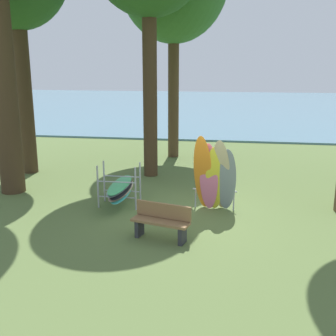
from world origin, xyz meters
TOP-DOWN VIEW (x-y plane):
  - ground_plane at (0.00, 0.00)m, footprint 80.00×80.00m
  - lake_water at (0.00, 28.83)m, footprint 80.00×36.00m
  - leaning_board_pile at (0.76, 0.29)m, footprint 1.27×0.79m
  - board_storage_rack at (-1.95, 0.36)m, footprint 1.15×2.13m
  - park_bench at (-0.37, -1.79)m, footprint 1.46×0.76m

SIDE VIEW (x-z plane):
  - ground_plane at x=0.00m, z-range 0.00..0.00m
  - lake_water at x=0.00m, z-range 0.00..0.10m
  - park_bench at x=-0.37m, z-range 0.03..0.88m
  - board_storage_rack at x=-1.95m, z-range -0.10..1.15m
  - leaning_board_pile at x=0.76m, z-range -0.10..2.11m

